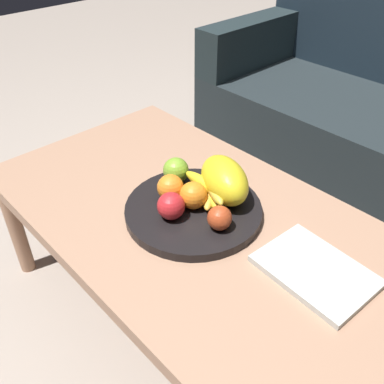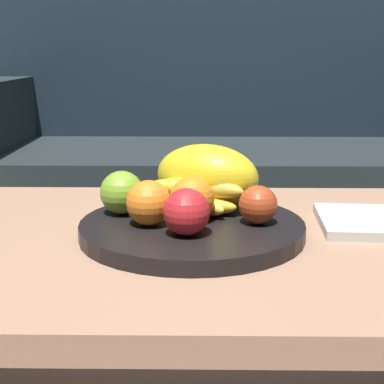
# 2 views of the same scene
# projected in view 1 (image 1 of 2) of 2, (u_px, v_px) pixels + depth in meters

# --- Properties ---
(ground_plane) EXTENTS (8.00, 8.00, 0.00)m
(ground_plane) POSITION_uv_depth(u_px,v_px,m) (192.00, 312.00, 1.40)
(ground_plane) COLOR #9F9184
(coffee_table) EXTENTS (1.18, 0.68, 0.42)m
(coffee_table) POSITION_uv_depth(u_px,v_px,m) (192.00, 224.00, 1.17)
(coffee_table) COLOR #A57A5F
(coffee_table) RESTS_ON ground_plane
(fruit_bowl) EXTENTS (0.36, 0.36, 0.03)m
(fruit_bowl) POSITION_uv_depth(u_px,v_px,m) (192.00, 211.00, 1.13)
(fruit_bowl) COLOR black
(fruit_bowl) RESTS_ON coffee_table
(melon_large_front) EXTENTS (0.21, 0.18, 0.11)m
(melon_large_front) POSITION_uv_depth(u_px,v_px,m) (224.00, 180.00, 1.13)
(melon_large_front) COLOR yellow
(melon_large_front) RESTS_ON fruit_bowl
(orange_front) EXTENTS (0.07, 0.07, 0.07)m
(orange_front) POSITION_uv_depth(u_px,v_px,m) (170.00, 187.00, 1.13)
(orange_front) COLOR orange
(orange_front) RESTS_ON fruit_bowl
(orange_left) EXTENTS (0.07, 0.07, 0.07)m
(orange_left) POSITION_uv_depth(u_px,v_px,m) (192.00, 196.00, 1.10)
(orange_left) COLOR orange
(orange_left) RESTS_ON fruit_bowl
(apple_front) EXTENTS (0.07, 0.07, 0.07)m
(apple_front) POSITION_uv_depth(u_px,v_px,m) (176.00, 170.00, 1.20)
(apple_front) COLOR #7AAB2F
(apple_front) RESTS_ON fruit_bowl
(apple_left) EXTENTS (0.07, 0.07, 0.07)m
(apple_left) POSITION_uv_depth(u_px,v_px,m) (170.00, 206.00, 1.07)
(apple_left) COLOR red
(apple_left) RESTS_ON fruit_bowl
(apple_right) EXTENTS (0.06, 0.06, 0.06)m
(apple_right) POSITION_uv_depth(u_px,v_px,m) (220.00, 218.00, 1.04)
(apple_right) COLOR #B1421F
(apple_right) RESTS_ON fruit_bowl
(banana_bunch) EXTENTS (0.17, 0.14, 0.06)m
(banana_bunch) POSITION_uv_depth(u_px,v_px,m) (209.00, 190.00, 1.13)
(banana_bunch) COLOR yellow
(banana_bunch) RESTS_ON fruit_bowl
(magazine) EXTENTS (0.26, 0.20, 0.02)m
(magazine) POSITION_uv_depth(u_px,v_px,m) (315.00, 271.00, 0.97)
(magazine) COLOR beige
(magazine) RESTS_ON coffee_table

